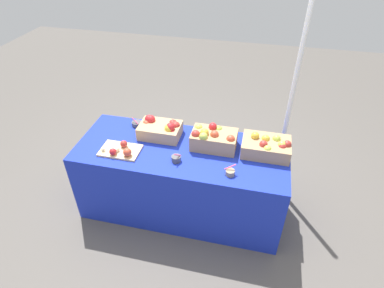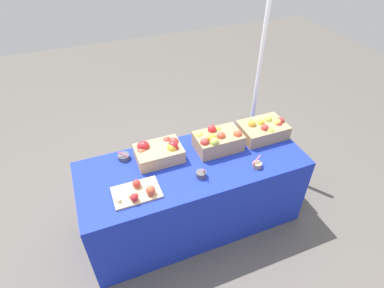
{
  "view_description": "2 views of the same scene",
  "coord_description": "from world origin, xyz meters",
  "px_view_note": "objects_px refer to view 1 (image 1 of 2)",
  "views": [
    {
      "loc": [
        0.61,
        -2.18,
        2.5
      ],
      "look_at": [
        0.11,
        -0.03,
        0.84
      ],
      "focal_mm": 30.05,
      "sensor_mm": 36.0,
      "label": 1
    },
    {
      "loc": [
        -0.71,
        -1.77,
        2.49
      ],
      "look_at": [
        0.02,
        0.07,
        0.88
      ],
      "focal_mm": 29.07,
      "sensor_mm": 36.0,
      "label": 2
    }
  ],
  "objects_px": {
    "sample_bowl_mid": "(137,124)",
    "tent_pole": "(289,108)",
    "apple_crate_left": "(267,146)",
    "apple_crate_right": "(161,129)",
    "cutting_board_front": "(121,150)",
    "apple_crate_middle": "(213,138)",
    "sample_bowl_far": "(230,172)",
    "sample_bowl_near": "(176,159)"
  },
  "relations": [
    {
      "from": "sample_bowl_mid",
      "to": "apple_crate_left",
      "type": "bearing_deg",
      "value": -6.92
    },
    {
      "from": "cutting_board_front",
      "to": "sample_bowl_near",
      "type": "relative_size",
      "value": 3.35
    },
    {
      "from": "apple_crate_right",
      "to": "sample_bowl_mid",
      "type": "xyz_separation_m",
      "value": [
        -0.29,
        0.11,
        -0.05
      ]
    },
    {
      "from": "cutting_board_front",
      "to": "sample_bowl_near",
      "type": "bearing_deg",
      "value": -0.35
    },
    {
      "from": "sample_bowl_mid",
      "to": "sample_bowl_far",
      "type": "distance_m",
      "value": 1.11
    },
    {
      "from": "cutting_board_front",
      "to": "apple_crate_left",
      "type": "bearing_deg",
      "value": 12.67
    },
    {
      "from": "apple_crate_right",
      "to": "sample_bowl_near",
      "type": "xyz_separation_m",
      "value": [
        0.24,
        -0.33,
        -0.05
      ]
    },
    {
      "from": "apple_crate_left",
      "to": "sample_bowl_far",
      "type": "height_order",
      "value": "apple_crate_left"
    },
    {
      "from": "sample_bowl_mid",
      "to": "sample_bowl_far",
      "type": "bearing_deg",
      "value": -26.79
    },
    {
      "from": "cutting_board_front",
      "to": "sample_bowl_mid",
      "type": "height_order",
      "value": "sample_bowl_mid"
    },
    {
      "from": "sample_bowl_mid",
      "to": "tent_pole",
      "type": "xyz_separation_m",
      "value": [
        1.43,
        0.29,
        0.2
      ]
    },
    {
      "from": "sample_bowl_near",
      "to": "tent_pole",
      "type": "height_order",
      "value": "tent_pole"
    },
    {
      "from": "apple_crate_right",
      "to": "sample_bowl_mid",
      "type": "height_order",
      "value": "apple_crate_right"
    },
    {
      "from": "apple_crate_left",
      "to": "apple_crate_middle",
      "type": "height_order",
      "value": "apple_crate_middle"
    },
    {
      "from": "apple_crate_left",
      "to": "apple_crate_middle",
      "type": "bearing_deg",
      "value": -178.83
    },
    {
      "from": "apple_crate_left",
      "to": "tent_pole",
      "type": "relative_size",
      "value": 0.22
    },
    {
      "from": "apple_crate_left",
      "to": "sample_bowl_mid",
      "type": "relative_size",
      "value": 4.25
    },
    {
      "from": "tent_pole",
      "to": "cutting_board_front",
      "type": "bearing_deg",
      "value": -152.88
    },
    {
      "from": "apple_crate_middle",
      "to": "cutting_board_front",
      "type": "bearing_deg",
      "value": -160.77
    },
    {
      "from": "apple_crate_right",
      "to": "cutting_board_front",
      "type": "distance_m",
      "value": 0.43
    },
    {
      "from": "apple_crate_left",
      "to": "tent_pole",
      "type": "bearing_deg",
      "value": 69.24
    },
    {
      "from": "apple_crate_middle",
      "to": "cutting_board_front",
      "type": "distance_m",
      "value": 0.82
    },
    {
      "from": "apple_crate_middle",
      "to": "tent_pole",
      "type": "distance_m",
      "value": 0.79
    },
    {
      "from": "apple_crate_left",
      "to": "tent_pole",
      "type": "height_order",
      "value": "tent_pole"
    },
    {
      "from": "apple_crate_right",
      "to": "sample_bowl_far",
      "type": "relative_size",
      "value": 4.06
    },
    {
      "from": "cutting_board_front",
      "to": "sample_bowl_mid",
      "type": "xyz_separation_m",
      "value": [
        -0.02,
        0.43,
        -0.0
      ]
    },
    {
      "from": "apple_crate_right",
      "to": "sample_bowl_near",
      "type": "bearing_deg",
      "value": -54.21
    },
    {
      "from": "apple_crate_middle",
      "to": "cutting_board_front",
      "type": "height_order",
      "value": "apple_crate_middle"
    },
    {
      "from": "sample_bowl_near",
      "to": "sample_bowl_mid",
      "type": "bearing_deg",
      "value": 140.3
    },
    {
      "from": "sample_bowl_far",
      "to": "cutting_board_front",
      "type": "bearing_deg",
      "value": 176.0
    },
    {
      "from": "sample_bowl_near",
      "to": "sample_bowl_far",
      "type": "distance_m",
      "value": 0.47
    },
    {
      "from": "apple_crate_middle",
      "to": "sample_bowl_far",
      "type": "distance_m",
      "value": 0.4
    },
    {
      "from": "cutting_board_front",
      "to": "sample_bowl_far",
      "type": "distance_m",
      "value": 0.98
    },
    {
      "from": "apple_crate_middle",
      "to": "apple_crate_left",
      "type": "bearing_deg",
      "value": 1.17
    },
    {
      "from": "apple_crate_left",
      "to": "apple_crate_middle",
      "type": "xyz_separation_m",
      "value": [
        -0.47,
        -0.01,
        0.01
      ]
    },
    {
      "from": "cutting_board_front",
      "to": "tent_pole",
      "type": "relative_size",
      "value": 0.18
    },
    {
      "from": "apple_crate_right",
      "to": "tent_pole",
      "type": "xyz_separation_m",
      "value": [
        1.14,
        0.4,
        0.15
      ]
    },
    {
      "from": "apple_crate_right",
      "to": "sample_bowl_near",
      "type": "distance_m",
      "value": 0.41
    },
    {
      "from": "apple_crate_middle",
      "to": "sample_bowl_far",
      "type": "bearing_deg",
      "value": -59.24
    },
    {
      "from": "apple_crate_left",
      "to": "apple_crate_middle",
      "type": "relative_size",
      "value": 1.04
    },
    {
      "from": "tent_pole",
      "to": "apple_crate_middle",
      "type": "bearing_deg",
      "value": -144.61
    },
    {
      "from": "apple_crate_right",
      "to": "apple_crate_middle",
      "type": "bearing_deg",
      "value": -6.48
    }
  ]
}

